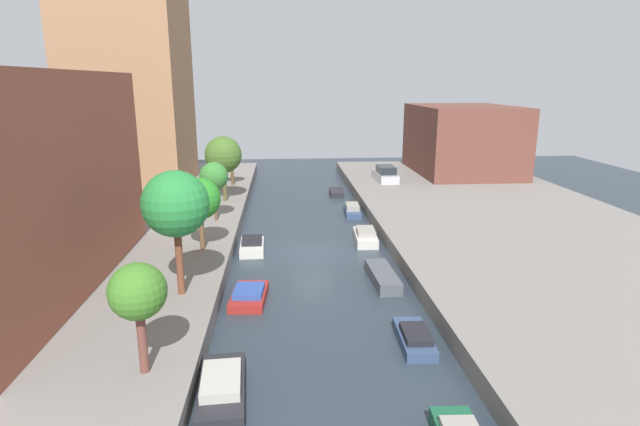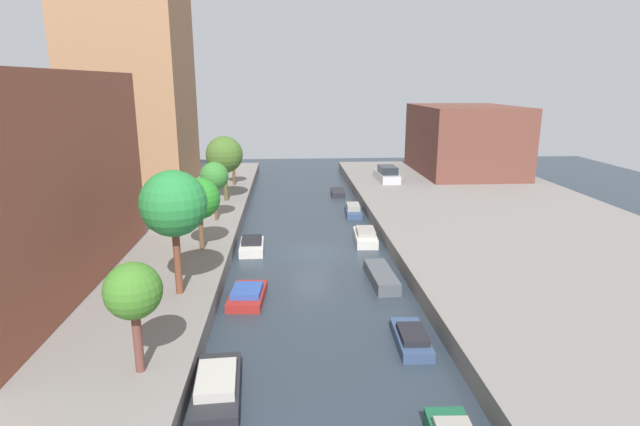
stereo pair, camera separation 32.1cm
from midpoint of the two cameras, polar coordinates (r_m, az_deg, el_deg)
The scene contains 20 objects.
ground_plane at distance 33.27m, azimuth -1.20°, elevation -4.46°, with size 84.00×84.00×0.00m, color #28333D.
quay_left at distance 35.67m, azimuth -26.09°, elevation -3.83°, with size 20.00×64.00×1.00m, color gray.
quay_right at distance 37.02m, azimuth 22.69°, elevation -2.83°, with size 20.00×64.00×1.00m, color gray.
apartment_tower_far at distance 52.83m, azimuth -21.01°, elevation 17.42°, with size 10.00×10.96×26.71m, color #9E704C.
low_block_right at distance 58.72m, azimuth 15.47°, elevation 7.94°, with size 10.00×13.71×7.29m, color brown.
street_tree_0 at distance 18.33m, azimuth -20.19°, elevation -8.39°, with size 1.95×1.95×3.98m.
street_tree_1 at distance 24.20m, azimuth -16.22°, elevation 0.91°, with size 3.08×3.08×5.93m.
street_tree_2 at distance 30.91m, azimuth -13.58°, elevation 1.52°, with size 2.47×2.47×4.34m.
street_tree_3 at distance 37.21m, azimuth -12.04°, elevation 4.00°, with size 2.04×2.04×4.28m.
street_tree_4 at distance 43.42m, azimuth -10.97°, elevation 6.37°, with size 3.07×3.07×5.44m.
street_tree_5 at distance 50.28m, azimuth -10.05°, elevation 6.47°, with size 1.90×1.90×4.00m.
parked_car at distance 52.45m, azimuth 7.15°, elevation 4.30°, with size 1.96×4.78×1.54m.
moored_boat_left_1 at distance 19.13m, azimuth -11.41°, elevation -18.70°, with size 1.83×4.17×0.97m.
moored_boat_left_2 at distance 26.43m, azimuth -8.28°, elevation -9.07°, with size 1.93×3.40×0.73m.
moored_boat_left_3 at distance 33.73m, azimuth -7.88°, elevation -3.67°, with size 1.58×3.10×0.88m.
moored_boat_right_1 at distance 22.50m, azimuth 10.12°, elevation -13.56°, with size 1.39×3.30×0.72m.
moored_boat_right_2 at distance 28.62m, azimuth 6.70°, elevation -7.07°, with size 1.38×4.15×0.67m.
moored_boat_right_3 at distance 35.48m, azimuth 4.84°, elevation -2.61°, with size 1.60×3.70×0.96m.
moored_boat_right_4 at distance 42.82m, azimuth 3.42°, elevation 0.32°, with size 1.41×3.70×0.85m.
moored_boat_right_5 at distance 50.15m, azimuth 1.67°, elevation 2.31°, with size 1.41×3.06×0.48m.
Camera 1 is at (-1.79, -31.42, 10.79)m, focal length 28.62 mm.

